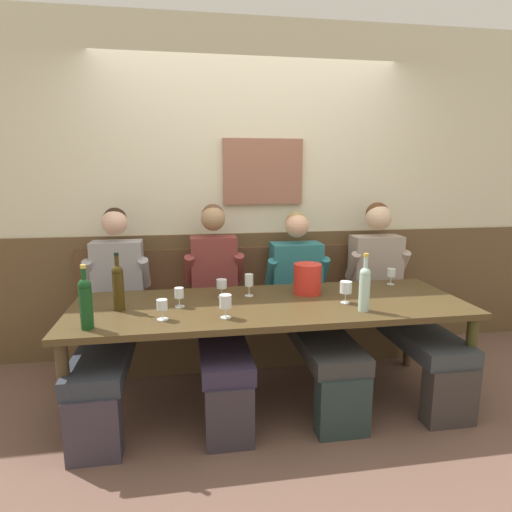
# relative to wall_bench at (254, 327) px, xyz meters

# --- Properties ---
(ground_plane) EXTENTS (6.80, 6.80, 0.02)m
(ground_plane) POSITION_rel_wall_bench_xyz_m (0.00, -0.83, -0.29)
(ground_plane) COLOR brown
(ground_plane) RESTS_ON ground
(room_wall_back) EXTENTS (6.80, 0.12, 2.80)m
(room_wall_back) POSITION_rel_wall_bench_xyz_m (0.00, 0.26, 1.12)
(room_wall_back) COLOR beige
(room_wall_back) RESTS_ON ground
(wood_wainscot_panel) EXTENTS (6.80, 0.03, 1.06)m
(wood_wainscot_panel) POSITION_rel_wall_bench_xyz_m (0.00, 0.21, 0.25)
(wood_wainscot_panel) COLOR brown
(wood_wainscot_panel) RESTS_ON ground
(wall_bench) EXTENTS (2.91, 0.42, 0.94)m
(wall_bench) POSITION_rel_wall_bench_xyz_m (0.00, 0.00, 0.00)
(wall_bench) COLOR brown
(wall_bench) RESTS_ON ground
(dining_table) EXTENTS (2.61, 0.90, 0.72)m
(dining_table) POSITION_rel_wall_bench_xyz_m (0.00, -0.73, 0.37)
(dining_table) COLOR #45351C
(dining_table) RESTS_ON ground
(person_center_left_seat) EXTENTS (0.49, 1.34, 1.31)m
(person_center_left_seat) POSITION_rel_wall_bench_xyz_m (-1.08, -0.40, 0.34)
(person_center_left_seat) COLOR #37303C
(person_center_left_seat) RESTS_ON ground
(person_right_seat) EXTENTS (0.47, 1.34, 1.33)m
(person_right_seat) POSITION_rel_wall_bench_xyz_m (-0.33, -0.39, 0.35)
(person_right_seat) COLOR #322B34
(person_right_seat) RESTS_ON ground
(person_left_seat) EXTENTS (0.52, 1.35, 1.26)m
(person_left_seat) POSITION_rel_wall_bench_xyz_m (0.36, -0.39, 0.32)
(person_left_seat) COLOR #243331
(person_left_seat) RESTS_ON ground
(person_center_right_seat) EXTENTS (0.53, 1.35, 1.32)m
(person_center_right_seat) POSITION_rel_wall_bench_xyz_m (1.07, -0.38, 0.36)
(person_center_right_seat) COLOR #37302E
(person_center_right_seat) RESTS_ON ground
(ice_bucket) EXTENTS (0.20, 0.20, 0.22)m
(ice_bucket) POSITION_rel_wall_bench_xyz_m (0.30, -0.55, 0.55)
(ice_bucket) COLOR red
(ice_bucket) RESTS_ON dining_table
(wine_bottle_clear_water) EXTENTS (0.07, 0.07, 0.37)m
(wine_bottle_clear_water) POSITION_rel_wall_bench_xyz_m (0.54, -0.99, 0.59)
(wine_bottle_clear_water) COLOR #ABCDC2
(wine_bottle_clear_water) RESTS_ON dining_table
(wine_bottle_green_tall) EXTENTS (0.07, 0.07, 0.37)m
(wine_bottle_green_tall) POSITION_rel_wall_bench_xyz_m (-1.10, -1.04, 0.60)
(wine_bottle_green_tall) COLOR #123F1A
(wine_bottle_green_tall) RESTS_ON dining_table
(wine_bottle_amber_mid) EXTENTS (0.07, 0.07, 0.37)m
(wine_bottle_amber_mid) POSITION_rel_wall_bench_xyz_m (-0.98, -0.73, 0.60)
(wine_bottle_amber_mid) COLOR #3B2C0E
(wine_bottle_amber_mid) RESTS_ON dining_table
(wine_glass_left_end) EXTENTS (0.07, 0.07, 0.14)m
(wine_glass_left_end) POSITION_rel_wall_bench_xyz_m (-0.33, -0.98, 0.54)
(wine_glass_left_end) COLOR silver
(wine_glass_left_end) RESTS_ON dining_table
(wine_glass_near_bucket) EXTENTS (0.06, 0.06, 0.16)m
(wine_glass_near_bucket) POSITION_rel_wall_bench_xyz_m (-0.12, -0.55, 0.55)
(wine_glass_near_bucket) COLOR silver
(wine_glass_near_bucket) RESTS_ON dining_table
(wine_glass_by_bottle) EXTENTS (0.07, 0.07, 0.12)m
(wine_glass_by_bottle) POSITION_rel_wall_bench_xyz_m (-0.70, -0.95, 0.53)
(wine_glass_by_bottle) COLOR silver
(wine_glass_by_bottle) RESTS_ON dining_table
(wine_glass_center_rear) EXTENTS (0.08, 0.08, 0.15)m
(wine_glass_center_rear) POSITION_rel_wall_bench_xyz_m (0.49, -0.82, 0.54)
(wine_glass_center_rear) COLOR silver
(wine_glass_center_rear) RESTS_ON dining_table
(wine_glass_mid_right) EXTENTS (0.07, 0.07, 0.13)m
(wine_glass_mid_right) POSITION_rel_wall_bench_xyz_m (-0.60, -0.72, 0.52)
(wine_glass_mid_right) COLOR silver
(wine_glass_mid_right) RESTS_ON dining_table
(wine_glass_right_end) EXTENTS (0.06, 0.06, 0.12)m
(wine_glass_right_end) POSITION_rel_wall_bench_xyz_m (1.01, -0.41, 0.52)
(wine_glass_right_end) COLOR silver
(wine_glass_right_end) RESTS_ON dining_table
(wine_glass_center_front) EXTENTS (0.07, 0.07, 0.13)m
(wine_glass_center_front) POSITION_rel_wall_bench_xyz_m (-0.31, -0.54, 0.53)
(wine_glass_center_front) COLOR silver
(wine_glass_center_front) RESTS_ON dining_table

